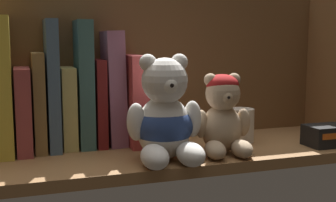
# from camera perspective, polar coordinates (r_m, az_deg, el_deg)

# --- Properties ---
(shelf_board) EXTENTS (0.80, 0.24, 0.02)m
(shelf_board) POSITION_cam_1_polar(r_m,az_deg,el_deg) (0.84, -0.42, -7.06)
(shelf_board) COLOR olive
(shelf_board) RESTS_ON ground
(shelf_back_panel) EXTENTS (0.82, 0.01, 0.33)m
(shelf_back_panel) POSITION_cam_1_polar(r_m,az_deg,el_deg) (0.94, -2.88, 4.05)
(shelf_back_panel) COLOR brown
(shelf_back_panel) RESTS_ON ground
(book_3) EXTENTS (0.03, 0.15, 0.25)m
(book_3) POSITION_cam_1_polar(r_m,az_deg,el_deg) (0.86, -20.67, 1.87)
(book_3) COLOR gold
(book_3) RESTS_ON shelf_board
(book_4) EXTENTS (0.03, 0.14, 0.16)m
(book_4) POSITION_cam_1_polar(r_m,az_deg,el_deg) (0.87, -18.23, -1.03)
(book_4) COLOR #993F3F
(book_4) RESTS_ON shelf_board
(book_5) EXTENTS (0.02, 0.11, 0.18)m
(book_5) POSITION_cam_1_polar(r_m,az_deg,el_deg) (0.87, -16.41, -0.05)
(book_5) COLOR olive
(book_5) RESTS_ON shelf_board
(book_6) EXTENTS (0.02, 0.12, 0.24)m
(book_6) POSITION_cam_1_polar(r_m,az_deg,el_deg) (0.86, -14.79, 2.01)
(book_6) COLOR #466077
(book_6) RESTS_ON shelf_board
(book_7) EXTENTS (0.03, 0.09, 0.16)m
(book_7) POSITION_cam_1_polar(r_m,az_deg,el_deg) (0.87, -12.84, -0.84)
(book_7) COLOR tan
(book_7) RESTS_ON shelf_board
(book_8) EXTENTS (0.03, 0.10, 0.24)m
(book_8) POSITION_cam_1_polar(r_m,az_deg,el_deg) (0.87, -10.86, 2.15)
(book_8) COLOR #395F5B
(book_8) RESTS_ON shelf_board
(book_9) EXTENTS (0.02, 0.10, 0.17)m
(book_9) POSITION_cam_1_polar(r_m,az_deg,el_deg) (0.88, -9.00, -0.20)
(book_9) COLOR maroon
(book_9) RESTS_ON shelf_board
(book_10) EXTENTS (0.04, 0.09, 0.23)m
(book_10) POSITION_cam_1_polar(r_m,az_deg,el_deg) (0.88, -7.09, 1.65)
(book_10) COLOR #8C5770
(book_10) RESTS_ON shelf_board
(book_11) EXTENTS (0.03, 0.15, 0.18)m
(book_11) POSITION_cam_1_polar(r_m,az_deg,el_deg) (0.89, -4.75, 0.26)
(book_11) COLOR #AF3C3C
(book_11) RESTS_ON shelf_board
(teddy_bear_larger) EXTENTS (0.13, 0.14, 0.18)m
(teddy_bear_larger) POSITION_cam_1_polar(r_m,az_deg,el_deg) (0.76, -0.40, -2.36)
(teddy_bear_larger) COLOR white
(teddy_bear_larger) RESTS_ON shelf_board
(teddy_bear_smaller) EXTENTS (0.11, 0.11, 0.15)m
(teddy_bear_smaller) POSITION_cam_1_polar(r_m,az_deg,el_deg) (0.81, 7.10, -1.92)
(teddy_bear_smaller) COLOR tan
(teddy_bear_smaller) RESTS_ON shelf_board
(pillar_candle) EXTENTS (0.05, 0.05, 0.07)m
(pillar_candle) POSITION_cam_1_polar(r_m,az_deg,el_deg) (0.91, 9.48, -3.12)
(pillar_candle) COLOR silver
(pillar_candle) RESTS_ON shelf_board
(small_product_box) EXTENTS (0.11, 0.06, 0.04)m
(small_product_box) POSITION_cam_1_polar(r_m,az_deg,el_deg) (0.94, 20.56, -4.13)
(small_product_box) COLOR black
(small_product_box) RESTS_ON shelf_board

